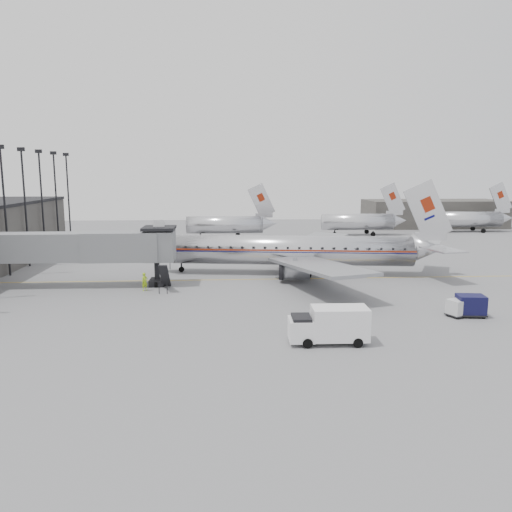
{
  "coord_description": "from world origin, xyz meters",
  "views": [
    {
      "loc": [
        -1.88,
        -49.84,
        12.06
      ],
      "look_at": [
        1.4,
        3.09,
        3.2
      ],
      "focal_mm": 35.0,
      "sensor_mm": 36.0,
      "label": 1
    }
  ],
  "objects_px": {
    "baggage_cart_white": "(459,307)",
    "ramp_worker": "(145,282)",
    "airliner": "(297,250)",
    "baggage_cart_navy": "(471,305)",
    "service_van": "(330,324)"
  },
  "relations": [
    {
      "from": "ramp_worker",
      "to": "baggage_cart_navy",
      "type": "bearing_deg",
      "value": -64.04
    },
    {
      "from": "airliner",
      "to": "baggage_cart_white",
      "type": "height_order",
      "value": "airliner"
    },
    {
      "from": "airliner",
      "to": "service_van",
      "type": "distance_m",
      "value": 24.98
    },
    {
      "from": "airliner",
      "to": "baggage_cart_navy",
      "type": "relative_size",
      "value": 14.2
    },
    {
      "from": "baggage_cart_navy",
      "to": "ramp_worker",
      "type": "height_order",
      "value": "ramp_worker"
    },
    {
      "from": "baggage_cart_white",
      "to": "ramp_worker",
      "type": "xyz_separation_m",
      "value": [
        -28.12,
        11.16,
        0.16
      ]
    },
    {
      "from": "service_van",
      "to": "airliner",
      "type": "bearing_deg",
      "value": 88.55
    },
    {
      "from": "airliner",
      "to": "baggage_cart_white",
      "type": "xyz_separation_m",
      "value": [
        11.14,
        -18.9,
        -2.09
      ]
    },
    {
      "from": "baggage_cart_navy",
      "to": "baggage_cart_white",
      "type": "bearing_deg",
      "value": -172.71
    },
    {
      "from": "service_van",
      "to": "baggage_cart_navy",
      "type": "xyz_separation_m",
      "value": [
        13.4,
        6.0,
        -0.42
      ]
    },
    {
      "from": "baggage_cart_navy",
      "to": "ramp_worker",
      "type": "distance_m",
      "value": 31.2
    },
    {
      "from": "service_van",
      "to": "baggage_cart_white",
      "type": "height_order",
      "value": "service_van"
    },
    {
      "from": "baggage_cart_navy",
      "to": "baggage_cart_white",
      "type": "xyz_separation_m",
      "value": [
        -1.02,
        0.0,
        -0.19
      ]
    },
    {
      "from": "baggage_cart_navy",
      "to": "baggage_cart_white",
      "type": "height_order",
      "value": "baggage_cart_navy"
    },
    {
      "from": "service_van",
      "to": "baggage_cart_navy",
      "type": "height_order",
      "value": "service_van"
    }
  ]
}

